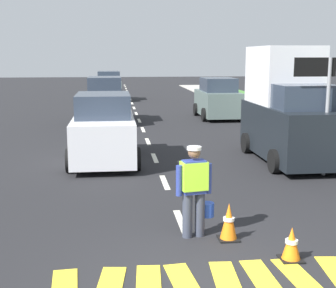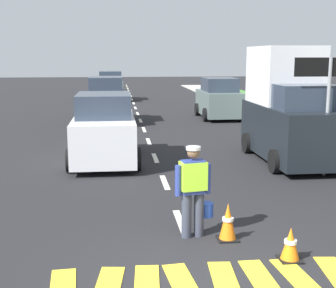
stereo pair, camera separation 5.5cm
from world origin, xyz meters
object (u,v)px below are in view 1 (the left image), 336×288
road_worker (195,187)px  car_oncoming_third (109,87)px  car_oncoming_lead (104,130)px  car_parked_far (218,100)px  traffic_cone_near (229,222)px  traffic_cone_far (292,244)px  car_oncoming_second (105,101)px  lane_direction_sign (320,88)px  delivery_truck (289,109)px

road_worker → car_oncoming_third: car_oncoming_third is taller
car_oncoming_lead → car_parked_far: bearing=59.7°
traffic_cone_near → car_parked_far: size_ratio=0.17×
traffic_cone_near → traffic_cone_far: (0.79, -0.96, -0.06)m
car_oncoming_second → car_oncoming_third: bearing=89.4°
lane_direction_sign → car_oncoming_second: (-5.90, 11.28, -1.37)m
road_worker → car_parked_far: (4.03, 16.31, 0.05)m
car_oncoming_lead → car_oncoming_third: bearing=89.9°
car_oncoming_lead → traffic_cone_far: bearing=-67.9°
delivery_truck → car_oncoming_third: delivery_truck is taller
lane_direction_sign → car_parked_far: (-0.04, 12.26, -1.42)m
traffic_cone_far → car_oncoming_third: (-3.08, 28.29, 0.73)m
delivery_truck → car_oncoming_third: 21.82m
car_parked_far → road_worker: bearing=-103.9°
delivery_truck → car_oncoming_lead: bearing=176.0°
traffic_cone_far → delivery_truck: delivery_truck is taller
car_oncoming_third → car_oncoming_second: bearing=-90.6°
traffic_cone_near → car_oncoming_lead: (-2.31, 6.67, 0.65)m
road_worker → traffic_cone_near: 0.86m
delivery_truck → traffic_cone_near: bearing=-118.6°
lane_direction_sign → car_oncoming_third: lane_direction_sign is taller
traffic_cone_far → car_oncoming_third: 28.46m
traffic_cone_near → car_oncoming_second: 15.77m
car_parked_far → car_oncoming_second: (-5.86, -0.98, 0.06)m
lane_direction_sign → car_oncoming_lead: lane_direction_sign is taller
lane_direction_sign → car_oncoming_lead: bearing=157.7°
lane_direction_sign → car_oncoming_second: bearing=117.6°
car_oncoming_lead → traffic_cone_near: bearing=-70.9°
lane_direction_sign → car_oncoming_second: 12.80m
car_oncoming_third → car_oncoming_lead: bearing=-90.1°
car_parked_far → car_oncoming_lead: car_parked_far is taller
road_worker → car_oncoming_lead: size_ratio=0.41×
lane_direction_sign → traffic_cone_far: size_ratio=5.80×
traffic_cone_near → car_oncoming_lead: car_oncoming_lead is taller
car_oncoming_third → car_oncoming_second: 11.75m
car_oncoming_third → car_parked_far: 12.21m
car_oncoming_third → car_oncoming_lead: (-0.02, -20.65, -0.02)m
traffic_cone_near → car_oncoming_lead: bearing=109.1°
traffic_cone_near → delivery_truck: (3.42, 6.28, 1.28)m
traffic_cone_far → car_oncoming_second: 16.86m
road_worker → car_oncoming_second: 15.44m
road_worker → car_oncoming_lead: bearing=105.1°
traffic_cone_near → delivery_truck: delivery_truck is taller
lane_direction_sign → car_oncoming_lead: 6.43m
car_oncoming_third → delivery_truck: bearing=-74.8°
delivery_truck → car_oncoming_second: delivery_truck is taller
road_worker → traffic_cone_far: size_ratio=3.03×
traffic_cone_far → delivery_truck: bearing=70.0°
traffic_cone_near → car_parked_far: (3.46, 16.55, 0.65)m
road_worker → traffic_cone_far: 1.94m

